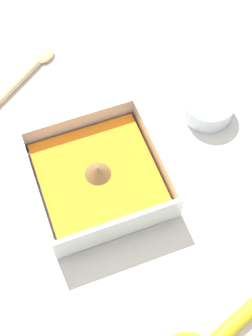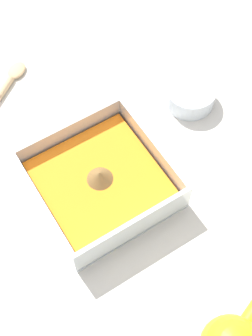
# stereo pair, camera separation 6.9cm
# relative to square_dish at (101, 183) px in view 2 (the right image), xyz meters

# --- Properties ---
(ground_plane) EXTENTS (4.00, 4.00, 0.00)m
(ground_plane) POSITION_rel_square_dish_xyz_m (0.03, -0.05, -0.02)
(ground_plane) COLOR beige
(square_dish) EXTENTS (0.19, 0.19, 0.06)m
(square_dish) POSITION_rel_square_dish_xyz_m (0.00, 0.00, 0.00)
(square_dish) COLOR silver
(square_dish) RESTS_ON ground_plane
(spice_bowl) EXTENTS (0.08, 0.08, 0.03)m
(spice_bowl) POSITION_rel_square_dish_xyz_m (0.06, -0.21, -0.00)
(spice_bowl) COLOR silver
(spice_bowl) RESTS_ON ground_plane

